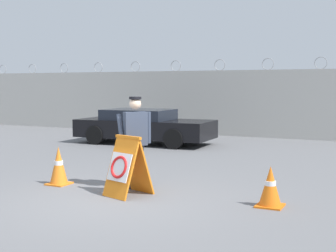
# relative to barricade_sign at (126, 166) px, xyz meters

# --- Properties ---
(ground_plane) EXTENTS (90.00, 90.00, 0.00)m
(ground_plane) POSITION_rel_barricade_sign_xyz_m (-0.05, -0.47, -0.55)
(ground_plane) COLOR slate
(perimeter_wall) EXTENTS (36.00, 0.30, 3.07)m
(perimeter_wall) POSITION_rel_barricade_sign_xyz_m (-0.05, 10.68, 0.77)
(perimeter_wall) COLOR beige
(perimeter_wall) RESTS_ON ground_plane
(barricade_sign) EXTENTS (0.82, 0.91, 1.11)m
(barricade_sign) POSITION_rel_barricade_sign_xyz_m (0.00, 0.00, 0.00)
(barricade_sign) COLOR orange
(barricade_sign) RESTS_ON ground_plane
(security_guard) EXTENTS (0.65, 0.53, 1.81)m
(security_guard) POSITION_rel_barricade_sign_xyz_m (-0.16, 0.62, 0.47)
(security_guard) COLOR #232838
(security_guard) RESTS_ON ground_plane
(traffic_cone_near) EXTENTS (0.43, 0.43, 0.78)m
(traffic_cone_near) POSITION_rel_barricade_sign_xyz_m (-1.74, 0.22, -0.16)
(traffic_cone_near) COLOR orange
(traffic_cone_near) RESTS_ON ground_plane
(traffic_cone_mid) EXTENTS (0.44, 0.44, 0.69)m
(traffic_cone_mid) POSITION_rel_barricade_sign_xyz_m (2.58, 0.37, -0.21)
(traffic_cone_mid) COLOR orange
(traffic_cone_mid) RESTS_ON ground_plane
(parked_car_front_coupe) EXTENTS (4.78, 2.08, 1.19)m
(parked_car_front_coupe) POSITION_rel_barricade_sign_xyz_m (-3.42, 6.87, 0.06)
(parked_car_front_coupe) COLOR black
(parked_car_front_coupe) RESTS_ON ground_plane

